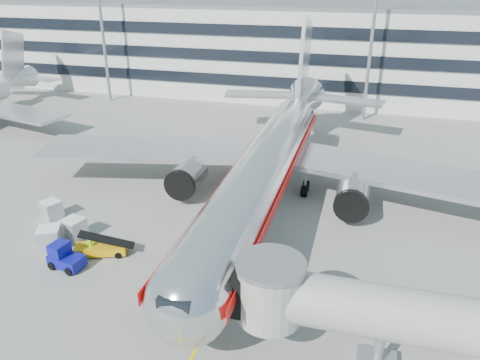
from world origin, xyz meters
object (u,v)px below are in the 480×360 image
(cargo_container_front, at_px, (74,229))
(ramp_worker, at_px, (91,246))
(cargo_container_left, at_px, (51,209))
(belt_loader, at_px, (101,248))
(main_jet, at_px, (271,160))
(cargo_container_right, at_px, (50,238))
(baggage_tug, at_px, (65,257))

(cargo_container_front, xyz_separation_m, ramp_worker, (2.82, -1.93, -0.05))
(cargo_container_left, bearing_deg, ramp_worker, -33.19)
(cargo_container_left, xyz_separation_m, ramp_worker, (6.87, -4.50, 0.00))
(ramp_worker, bearing_deg, belt_loader, -22.69)
(cargo_container_left, bearing_deg, main_jet, 25.96)
(cargo_container_left, bearing_deg, cargo_container_right, -55.48)
(main_jet, xyz_separation_m, belt_loader, (-10.97, -13.27, -3.65))
(cargo_container_right, relative_size, cargo_container_front, 1.16)
(belt_loader, bearing_deg, cargo_container_right, -176.88)
(belt_loader, height_order, cargo_container_left, belt_loader)
(belt_loader, distance_m, baggage_tug, 2.87)
(belt_loader, bearing_deg, main_jet, 50.42)
(baggage_tug, distance_m, ramp_worker, 2.27)
(main_jet, distance_m, ramp_worker, 18.19)
(cargo_container_right, bearing_deg, cargo_container_left, 124.52)
(baggage_tug, bearing_deg, cargo_container_front, 114.48)
(belt_loader, height_order, baggage_tug, belt_loader)
(ramp_worker, bearing_deg, cargo_container_right, 137.34)
(belt_loader, height_order, cargo_container_right, belt_loader)
(cargo_container_left, height_order, ramp_worker, ramp_worker)
(cargo_container_right, xyz_separation_m, ramp_worker, (3.79, -0.01, -0.10))
(cargo_container_front, distance_m, ramp_worker, 3.42)
(baggage_tug, bearing_deg, main_jet, 50.75)
(baggage_tug, distance_m, cargo_container_left, 8.76)
(main_jet, xyz_separation_m, baggage_tug, (-12.70, -15.55, -3.37))
(belt_loader, distance_m, cargo_container_right, 4.51)
(baggage_tug, height_order, cargo_container_left, baggage_tug)
(cargo_container_right, bearing_deg, main_jet, 41.15)
(baggage_tug, height_order, cargo_container_right, baggage_tug)
(cargo_container_right, relative_size, ramp_worker, 1.38)
(belt_loader, bearing_deg, cargo_container_front, 154.59)
(main_jet, bearing_deg, belt_loader, -129.58)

